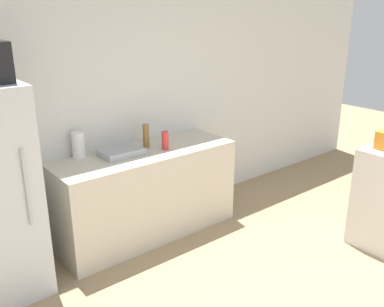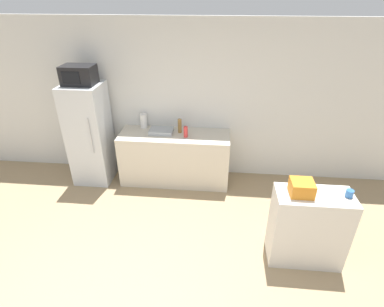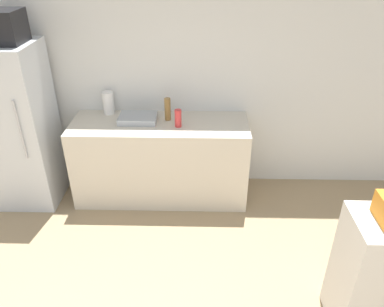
# 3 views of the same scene
# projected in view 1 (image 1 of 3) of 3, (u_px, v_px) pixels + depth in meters

# --- Properties ---
(wall_back) EXTENTS (8.00, 0.06, 2.60)m
(wall_back) POSITION_uv_depth(u_px,v_px,m) (107.00, 103.00, 4.06)
(wall_back) COLOR silver
(wall_back) RESTS_ON ground_plane
(counter) EXTENTS (1.79, 0.63, 0.87)m
(counter) POSITION_uv_depth(u_px,v_px,m) (146.00, 193.00, 4.20)
(counter) COLOR beige
(counter) RESTS_ON ground_plane
(sink_basin) EXTENTS (0.38, 0.27, 0.06)m
(sink_basin) POSITION_uv_depth(u_px,v_px,m) (121.00, 152.00, 3.95)
(sink_basin) COLOR #9EA3A8
(sink_basin) RESTS_ON counter
(bottle_tall) EXTENTS (0.06, 0.06, 0.23)m
(bottle_tall) POSITION_uv_depth(u_px,v_px,m) (146.00, 136.00, 4.13)
(bottle_tall) COLOR olive
(bottle_tall) RESTS_ON counter
(bottle_short) EXTENTS (0.07, 0.07, 0.18)m
(bottle_short) POSITION_uv_depth(u_px,v_px,m) (165.00, 140.00, 4.09)
(bottle_short) COLOR red
(bottle_short) RESTS_ON counter
(paper_towel_roll) EXTENTS (0.12, 0.12, 0.24)m
(paper_towel_roll) POSITION_uv_depth(u_px,v_px,m) (78.00, 145.00, 3.86)
(paper_towel_roll) COLOR white
(paper_towel_roll) RESTS_ON counter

